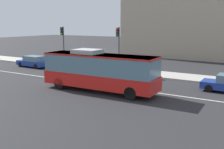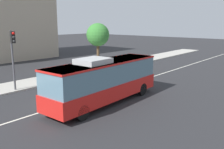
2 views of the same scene
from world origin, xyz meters
name	(u,v)px [view 2 (image 2 of 2)]	position (x,y,z in m)	size (l,w,h in m)	color
ground_plane	(63,105)	(0.00, 0.00, 0.00)	(160.00, 160.00, 0.00)	#28282B
sidewalk_kerb	(11,87)	(0.00, 7.40, 0.07)	(80.00, 3.51, 0.14)	#B2ADA3
lane_centre_line	(63,105)	(0.00, 0.00, 0.01)	(76.00, 0.16, 0.01)	silver
transit_bus	(104,79)	(2.36, -1.92, 1.81)	(10.06, 2.75, 3.46)	red
sedan_blue	(126,67)	(11.89, 3.27, 0.72)	(4.50, 1.83, 1.46)	#1E3899
traffic_light_near_corner	(13,50)	(-0.31, 5.93, 3.56)	(0.32, 0.62, 5.20)	#47474C
street_tree_kerbside_left	(98,35)	(12.49, 8.33, 4.24)	(2.93, 2.93, 5.75)	#4C3823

